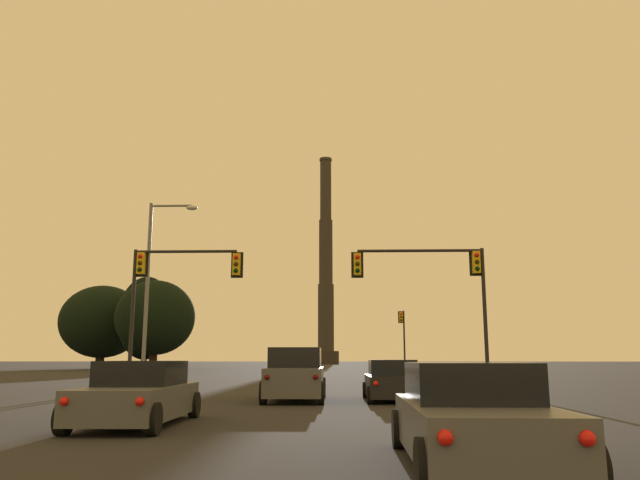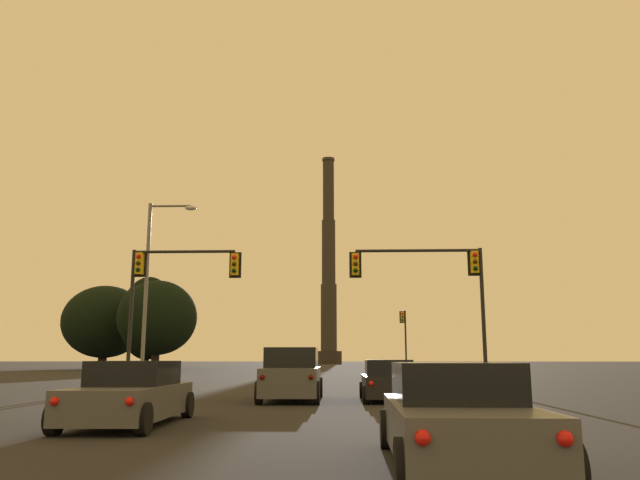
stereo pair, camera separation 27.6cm
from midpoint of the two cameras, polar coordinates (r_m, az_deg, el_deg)
The scene contains 12 objects.
hatchback_right_lane_front at distance 22.74m, azimuth 6.21°, elevation -12.77°, with size 1.92×4.11×1.44m.
sedan_left_lane_second at distance 15.18m, azimuth -16.73°, elevation -13.41°, with size 2.07×4.74×1.43m.
suv_center_lane_front at distance 22.87m, azimuth -2.59°, elevation -12.23°, with size 2.15×4.92×1.86m.
sedan_right_lane_third at distance 9.28m, azimuth 12.85°, elevation -15.57°, with size 2.05×4.73×1.43m.
traffic_light_far_right at distance 67.39m, azimuth 7.47°, elevation -8.34°, with size 0.78×0.50×6.48m.
traffic_light_overhead_right at distance 29.84m, azimuth 10.65°, elevation -3.66°, with size 6.38×0.50×6.61m.
traffic_light_overhead_left at distance 30.66m, azimuth -13.91°, elevation -3.75°, with size 5.39×0.50×6.64m.
street_lamp at distance 34.61m, azimuth -15.15°, elevation -3.11°, with size 2.66×0.36×9.83m.
smokestack at distance 163.39m, azimuth 0.49°, elevation -3.73°, with size 6.62×6.62×54.86m.
treeline_far_right at distance 97.94m, azimuth -19.36°, elevation -7.05°, with size 12.43×11.18×12.10m.
treeline_center_left at distance 89.89m, azimuth -15.72°, elevation -6.87°, with size 7.66×6.89×12.68m.
treeline_left_mid at distance 85.17m, azimuth -14.94°, elevation -6.86°, with size 10.41×9.37×11.64m.
Camera 1 is at (1.53, -1.91, 1.49)m, focal length 35.00 mm.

